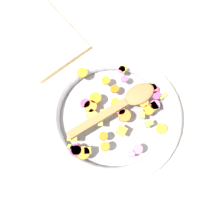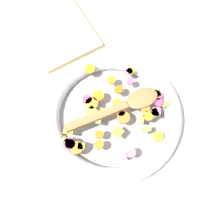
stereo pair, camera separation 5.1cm
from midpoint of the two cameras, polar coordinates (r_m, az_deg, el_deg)
The scene contains 5 objects.
ground_plane at distance 0.90m, azimuth 1.63°, elevation -1.26°, with size 4.00×4.00×0.00m, color beige.
skillet at distance 0.88m, azimuth 1.66°, elevation -0.78°, with size 0.40×0.40×0.05m.
chopped_vegetables at distance 0.85m, azimuth 2.31°, elevation -0.45°, with size 0.31×0.31×0.01m.
wooden_spoon at distance 0.85m, azimuth 3.62°, elevation 0.93°, with size 0.07×0.27×0.01m.
cutting_board at distance 1.05m, azimuth -8.77°, elevation 14.82°, with size 0.27×0.19×0.02m.
Camera 2 is at (0.27, -0.15, 0.85)m, focal length 50.00 mm.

